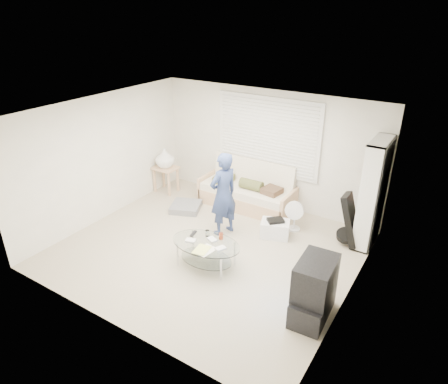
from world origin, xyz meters
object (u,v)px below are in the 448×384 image
Objects in this scene: futon_sofa at (248,192)px; tv_unit at (314,290)px; bookshelf at (372,194)px; coffee_table at (206,247)px.

futon_sofa reaches higher than tv_unit.
bookshelf reaches higher than futon_sofa.
coffee_table is (-1.94, 0.19, -0.09)m from tv_unit.
tv_unit is at bearing -93.00° from bookshelf.
coffee_table is (0.50, -2.30, 0.03)m from futon_sofa.
tv_unit is 1.95m from coffee_table.
coffee_table is (-2.07, -2.19, -0.63)m from bookshelf.
futon_sofa is 3.49m from tv_unit.
futon_sofa is at bearing 102.28° from coffee_table.
tv_unit is at bearing -45.55° from futon_sofa.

